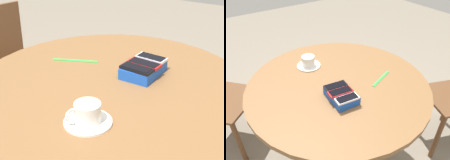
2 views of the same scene
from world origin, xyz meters
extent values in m
plane|color=gray|center=(0.00, 0.00, 0.00)|extent=(8.00, 8.00, 0.00)
cylinder|color=#2D2D2D|center=(0.00, 0.00, 0.01)|extent=(0.40, 0.40, 0.02)
cylinder|color=#2D2D2D|center=(0.00, 0.00, 0.37)|extent=(0.07, 0.07, 0.71)
cylinder|color=brown|center=(0.00, 0.00, 0.74)|extent=(1.13, 1.13, 0.03)
cube|color=blue|center=(-0.14, 0.07, 0.78)|extent=(0.20, 0.15, 0.05)
cube|color=white|center=(-0.14, 0.01, 0.77)|extent=(0.10, 0.01, 0.02)
cube|color=silver|center=(-0.20, 0.08, 0.81)|extent=(0.07, 0.13, 0.01)
cube|color=black|center=(-0.20, 0.08, 0.82)|extent=(0.07, 0.12, 0.00)
cube|color=red|center=(-0.14, 0.08, 0.81)|extent=(0.08, 0.15, 0.01)
cube|color=black|center=(-0.14, 0.08, 0.82)|extent=(0.07, 0.13, 0.00)
cube|color=black|center=(-0.08, 0.07, 0.81)|extent=(0.08, 0.14, 0.01)
cube|color=black|center=(-0.08, 0.07, 0.82)|extent=(0.07, 0.13, 0.00)
cylinder|color=white|center=(0.28, 0.06, 0.76)|extent=(0.16, 0.16, 0.01)
cylinder|color=white|center=(0.28, 0.06, 0.80)|extent=(0.09, 0.09, 0.07)
cylinder|color=olive|center=(0.28, 0.06, 0.83)|extent=(0.08, 0.08, 0.00)
torus|color=white|center=(0.32, 0.03, 0.80)|extent=(0.05, 0.04, 0.06)
cube|color=green|center=(-0.12, -0.25, 0.76)|extent=(0.08, 0.20, 0.00)
cylinder|color=brown|center=(-0.12, -0.76, 0.23)|extent=(0.04, 0.04, 0.46)
cylinder|color=brown|center=(-0.43, -0.63, 0.23)|extent=(0.04, 0.04, 0.46)
cylinder|color=brown|center=(-0.24, -1.07, 0.23)|extent=(0.04, 0.04, 0.46)
cylinder|color=brown|center=(0.40, 0.63, 0.21)|extent=(0.04, 0.04, 0.42)
cylinder|color=brown|center=(0.67, 0.34, 0.21)|extent=(0.04, 0.04, 0.42)
cylinder|color=brown|center=(0.96, 0.61, 0.21)|extent=(0.04, 0.04, 0.42)
camera|label=1|loc=(1.16, 0.60, 1.46)|focal=60.00mm
camera|label=2|loc=(-0.91, 0.63, 1.57)|focal=35.00mm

